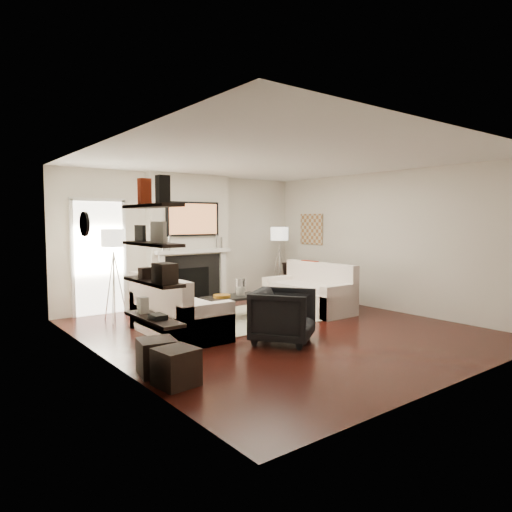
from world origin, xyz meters
TOP-DOWN VIEW (x-y plane):
  - room_envelope at (0.00, 0.00)m, footprint 6.00×6.00m
  - chimney_breast at (0.00, 2.88)m, footprint 1.80×0.25m
  - fireplace_surround at (0.00, 2.74)m, footprint 1.30×0.02m
  - firebox at (0.00, 2.73)m, footprint 0.75×0.02m
  - mantel_pilaster_l at (-0.72, 2.71)m, footprint 0.12×0.08m
  - mantel_pilaster_r at (0.72, 2.71)m, footprint 0.12×0.08m
  - mantel_shelf at (0.00, 2.69)m, footprint 1.70×0.18m
  - tv_body at (0.00, 2.71)m, footprint 1.20×0.06m
  - tv_screen at (0.00, 2.68)m, footprint 1.10×0.00m
  - candlestick_l_tall at (-0.55, 2.70)m, footprint 0.04×0.04m
  - candlestick_l_short at (-0.68, 2.70)m, footprint 0.04×0.04m
  - candlestick_r_tall at (0.55, 2.70)m, footprint 0.04×0.04m
  - candlestick_r_short at (0.68, 2.70)m, footprint 0.04×0.04m
  - hallway_panel at (-1.85, 2.98)m, footprint 0.90×0.02m
  - door_trim_l at (-2.33, 2.96)m, footprint 0.06×0.06m
  - door_trim_r at (-1.37, 2.96)m, footprint 0.06×0.06m
  - door_trim_top at (-1.85, 2.96)m, footprint 1.02×0.06m
  - rug at (0.18, 1.01)m, footprint 2.60×2.00m
  - loveseat_left_base at (-1.41, 0.70)m, footprint 0.85×1.80m
  - loveseat_left_back at (-1.75, 0.70)m, footprint 0.18×1.80m
  - loveseat_left_arm_n at (-1.41, -0.11)m, footprint 0.85×0.18m
  - loveseat_left_arm_s at (-1.41, 1.51)m, footprint 0.85×0.18m
  - loveseat_left_cushion at (-1.36, 0.70)m, footprint 0.63×1.44m
  - pillow_left_orange at (-1.75, 1.00)m, footprint 0.10×0.42m
  - pillow_left_charcoal at (-1.75, 0.40)m, footprint 0.10×0.40m
  - loveseat_right_base at (1.44, 0.82)m, footprint 0.85×1.80m
  - loveseat_right_back at (1.77, 0.82)m, footprint 0.18×1.80m
  - loveseat_right_arm_n at (1.44, 0.01)m, footprint 0.85×0.18m
  - loveseat_right_arm_s at (1.44, 1.63)m, footprint 0.85×0.18m
  - loveseat_right_cushion at (1.39, 0.82)m, footprint 0.63×1.44m
  - pillow_right_orange at (1.77, 1.12)m, footprint 0.10×0.42m
  - pillow_right_charcoal at (1.77, 0.52)m, footprint 0.10×0.40m
  - coffee_table at (-0.14, 1.06)m, footprint 1.10×0.55m
  - coffee_leg_nw at (-0.64, 0.84)m, footprint 0.02×0.02m
  - coffee_leg_ne at (0.36, 0.84)m, footprint 0.02×0.02m
  - coffee_leg_sw at (-0.64, 1.28)m, footprint 0.02×0.02m
  - coffee_leg_se at (0.36, 1.28)m, footprint 0.02×0.02m
  - hurricane_glass at (0.01, 1.06)m, footprint 0.18×0.18m
  - hurricane_candle at (0.01, 1.06)m, footprint 0.10×0.10m
  - copper_bowl at (-0.39, 1.06)m, footprint 0.30×0.30m
  - armchair at (-0.43, -0.60)m, footprint 1.11×1.10m
  - lamp_left_post at (-1.85, 2.22)m, footprint 0.02×0.02m
  - lamp_left_shade at (-1.85, 2.22)m, footprint 0.40×0.40m
  - lamp_left_leg_a at (-1.74, 2.22)m, footprint 0.25×0.02m
  - lamp_left_leg_b at (-1.91, 2.32)m, footprint 0.14×0.22m
  - lamp_left_leg_c at (-1.91, 2.13)m, footprint 0.14×0.22m
  - lamp_right_post at (2.05, 2.39)m, footprint 0.02×0.02m
  - lamp_right_shade at (2.05, 2.39)m, footprint 0.40×0.40m
  - lamp_right_leg_a at (2.16, 2.39)m, footprint 0.25×0.02m
  - lamp_right_leg_b at (2.00, 2.48)m, footprint 0.14×0.22m
  - lamp_right_leg_c at (1.99, 2.29)m, footprint 0.14×0.22m
  - console_top at (2.57, 2.12)m, footprint 0.35×1.20m
  - console_leg_n at (2.57, 1.57)m, footprint 0.30×0.04m
  - console_leg_s at (2.57, 2.67)m, footprint 0.30×0.04m
  - wall_art at (2.73, 2.05)m, footprint 0.03×0.70m
  - shelf_bottom at (-2.62, -1.00)m, footprint 0.25×1.00m
  - shelf_lower at (-2.62, -1.00)m, footprint 0.25×1.00m
  - shelf_upper at (-2.62, -1.00)m, footprint 0.25×1.00m
  - shelf_top at (-2.62, -1.00)m, footprint 0.25×1.00m
  - decor_magfile_a at (-2.62, -1.27)m, footprint 0.12×0.10m
  - decor_magfile_b at (-2.62, -0.84)m, footprint 0.12×0.10m
  - decor_frame_a at (-2.62, -1.15)m, footprint 0.04×0.30m
  - decor_frame_b at (-2.62, -0.70)m, footprint 0.04×0.22m
  - decor_wine_rack at (-2.62, -1.29)m, footprint 0.18×0.25m
  - decor_box_small at (-2.62, -0.85)m, footprint 0.15×0.12m
  - decor_books at (-2.62, -1.11)m, footprint 0.14×0.20m
  - decor_box_tall at (-2.62, -0.74)m, footprint 0.10×0.10m
  - clock_rim at (-2.73, 0.90)m, footprint 0.04×0.34m
  - clock_face at (-2.71, 0.90)m, footprint 0.01×0.29m
  - ottoman_near at (-2.47, -0.75)m, footprint 0.47×0.47m
  - ottoman_far at (-2.47, -1.22)m, footprint 0.44×0.44m

SIDE VIEW (x-z plane):
  - rug at x=0.18m, z-range 0.00..0.01m
  - coffee_leg_nw at x=-0.64m, z-range 0.00..0.38m
  - coffee_leg_ne at x=0.36m, z-range 0.00..0.38m
  - coffee_leg_sw at x=-0.64m, z-range 0.00..0.38m
  - coffee_leg_se at x=0.36m, z-range 0.00..0.38m
  - ottoman_near at x=-2.47m, z-range 0.00..0.40m
  - ottoman_far at x=-2.47m, z-range 0.00..0.40m
  - loveseat_left_base at x=-1.41m, z-range 0.00..0.42m
  - loveseat_right_base at x=1.44m, z-range 0.00..0.42m
  - loveseat_left_arm_n at x=-1.41m, z-range 0.00..0.60m
  - loveseat_left_arm_s at x=-1.41m, z-range 0.00..0.60m
  - loveseat_right_arm_n at x=1.44m, z-range 0.00..0.60m
  - loveseat_right_arm_s at x=1.44m, z-range 0.00..0.60m
  - console_leg_n at x=2.57m, z-range 0.00..0.71m
  - console_leg_s at x=2.57m, z-range 0.00..0.71m
  - coffee_table at x=-0.14m, z-range 0.38..0.42m
  - armchair at x=-0.43m, z-range 0.00..0.84m
  - copper_bowl at x=-0.39m, z-range 0.42..0.47m
  - firebox at x=0.00m, z-range 0.12..0.78m
  - loveseat_left_cushion at x=-1.36m, z-range 0.42..0.52m
  - loveseat_right_cushion at x=1.39m, z-range 0.42..0.52m
  - hurricane_candle at x=0.01m, z-range 0.42..0.57m
  - fireplace_surround at x=0.00m, z-range 0.00..1.04m
  - loveseat_left_back at x=-1.75m, z-range 0.13..0.93m
  - loveseat_right_back at x=1.77m, z-range 0.13..0.93m
  - mantel_pilaster_l at x=-0.72m, z-range 0.00..1.10m
  - mantel_pilaster_r at x=0.72m, z-range 0.00..1.10m
  - hurricane_glass at x=0.01m, z-range 0.40..0.72m
  - lamp_left_leg_a at x=-1.74m, z-range -0.02..1.22m
  - lamp_left_leg_b at x=-1.91m, z-range -0.02..1.22m
  - lamp_left_leg_c at x=-1.91m, z-range -0.02..1.22m
  - lamp_right_leg_a at x=2.16m, z-range -0.02..1.22m
  - lamp_right_leg_b at x=2.00m, z-range -0.02..1.22m
  - lamp_right_leg_c at x=1.99m, z-range -0.02..1.22m
  - lamp_left_post at x=-1.85m, z-range 0.00..1.20m
  - lamp_right_post at x=2.05m, z-range 0.00..1.20m
  - shelf_bottom at x=-2.62m, z-range 0.68..0.72m
  - pillow_left_charcoal at x=-1.75m, z-range 0.52..0.92m
  - pillow_right_charcoal at x=1.77m, z-range 0.52..0.92m
  - pillow_left_orange at x=-1.75m, z-range 0.52..0.94m
  - pillow_right_orange at x=1.77m, z-range 0.52..0.94m
  - console_top at x=2.57m, z-range 0.71..0.75m
  - decor_books at x=-2.62m, z-range 0.72..0.77m
  - decor_box_tall at x=-2.62m, z-range 0.72..0.90m
  - door_trim_l at x=-2.33m, z-range -0.03..2.13m
  - door_trim_r at x=-1.37m, z-range -0.03..2.13m
  - hallway_panel at x=-1.85m, z-range 0.00..2.10m
  - shelf_lower at x=-2.62m, z-range 1.08..1.12m
  - mantel_shelf at x=0.00m, z-range 1.09..1.16m
  - decor_box_small at x=-2.62m, z-range 1.12..1.24m
  - decor_wine_rack at x=-2.62m, z-range 1.12..1.32m
  - candlestick_l_short at x=-0.68m, z-range 1.15..1.40m
  - candlestick_r_short at x=0.68m, z-range 1.15..1.40m
  - candlestick_l_tall at x=-0.55m, z-range 1.16..1.45m
  - candlestick_r_tall at x=0.55m, z-range 1.16..1.45m
  - room_envelope at x=0.00m, z-range -1.65..4.35m
  - chimney_breast at x=0.00m, z-range 0.00..2.70m
  - lamp_left_shade at x=-1.85m, z-range 1.30..1.60m
  - lamp_right_shade at x=2.05m, z-range 1.30..1.60m
  - shelf_upper at x=-2.62m, z-range 1.48..1.52m
  - wall_art at x=2.73m, z-range 1.20..1.90m
  - decor_frame_b at x=-2.62m, z-range 1.52..1.70m
  - decor_frame_a at x=-2.62m, z-range 1.52..1.74m
  - clock_rim at x=-2.73m, z-range 1.53..1.87m
  - clock_face at x=-2.71m, z-range 1.55..1.84m
  - tv_screen at x=0.00m, z-range 1.47..2.09m
  - tv_body at x=0.00m, z-range 1.43..2.13m
  - shelf_top at x=-2.62m, z-range 1.88..1.92m
  - decor_magfile_a at x=-2.62m, z-range 1.92..2.20m
  - decor_magfile_b at x=-2.62m, z-range 1.92..2.20m
  - door_trim_top at x=-1.85m, z-range 2.10..2.16m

